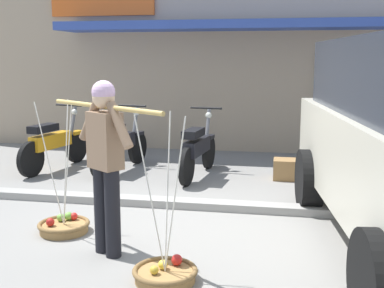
{
  "coord_description": "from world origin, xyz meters",
  "views": [
    {
      "loc": [
        1.37,
        -5.24,
        1.9
      ],
      "look_at": [
        0.25,
        0.6,
        0.85
      ],
      "focal_mm": 45.83,
      "sensor_mm": 36.0,
      "label": 1
    }
  ],
  "objects_px": {
    "fruit_vendor": "(105,156)",
    "motorcycle_second_in_row": "(119,145)",
    "fruit_basket_left_side": "(64,225)",
    "fruit_basket_right_side": "(165,272)",
    "motorcycle_nearest_shop": "(53,144)",
    "wooden_crate": "(287,169)",
    "motorcycle_third_in_row": "(198,149)"
  },
  "relations": [
    {
      "from": "fruit_vendor",
      "to": "motorcycle_second_in_row",
      "type": "xyz_separation_m",
      "value": [
        -1.07,
        3.43,
        -0.52
      ]
    },
    {
      "from": "fruit_vendor",
      "to": "fruit_basket_left_side",
      "type": "height_order",
      "value": "fruit_vendor"
    },
    {
      "from": "motorcycle_second_in_row",
      "to": "fruit_basket_right_side",
      "type": "bearing_deg",
      "value": -65.75
    },
    {
      "from": "fruit_vendor",
      "to": "motorcycle_nearest_shop",
      "type": "distance_m",
      "value": 4.03
    },
    {
      "from": "motorcycle_nearest_shop",
      "to": "motorcycle_second_in_row",
      "type": "bearing_deg",
      "value": 5.46
    },
    {
      "from": "fruit_basket_left_side",
      "to": "motorcycle_second_in_row",
      "type": "xyz_separation_m",
      "value": [
        -0.37,
        2.95,
        0.37
      ]
    },
    {
      "from": "fruit_basket_left_side",
      "to": "motorcycle_second_in_row",
      "type": "distance_m",
      "value": 3.0
    },
    {
      "from": "fruit_basket_left_side",
      "to": "motorcycle_second_in_row",
      "type": "bearing_deg",
      "value": 97.17
    },
    {
      "from": "motorcycle_nearest_shop",
      "to": "wooden_crate",
      "type": "distance_m",
      "value": 3.95
    },
    {
      "from": "fruit_vendor",
      "to": "fruit_basket_left_side",
      "type": "xyz_separation_m",
      "value": [
        -0.7,
        0.48,
        -0.9
      ]
    },
    {
      "from": "fruit_basket_right_side",
      "to": "motorcycle_third_in_row",
      "type": "bearing_deg",
      "value": 95.88
    },
    {
      "from": "fruit_vendor",
      "to": "fruit_basket_left_side",
      "type": "relative_size",
      "value": 1.17
    },
    {
      "from": "fruit_basket_right_side",
      "to": "motorcycle_nearest_shop",
      "type": "xyz_separation_m",
      "value": [
        -2.9,
        3.8,
        0.38
      ]
    },
    {
      "from": "wooden_crate",
      "to": "motorcycle_nearest_shop",
      "type": "bearing_deg",
      "value": -179.11
    },
    {
      "from": "fruit_basket_left_side",
      "to": "wooden_crate",
      "type": "xyz_separation_m",
      "value": [
        2.43,
        2.9,
        0.08
      ]
    },
    {
      "from": "fruit_vendor",
      "to": "fruit_basket_left_side",
      "type": "bearing_deg",
      "value": 145.19
    },
    {
      "from": "fruit_basket_right_side",
      "to": "motorcycle_second_in_row",
      "type": "distance_m",
      "value": 4.3
    },
    {
      "from": "motorcycle_third_in_row",
      "to": "wooden_crate",
      "type": "xyz_separation_m",
      "value": [
        1.42,
        0.11,
        -0.29
      ]
    },
    {
      "from": "fruit_vendor",
      "to": "motorcycle_third_in_row",
      "type": "relative_size",
      "value": 0.93
    },
    {
      "from": "fruit_basket_left_side",
      "to": "motorcycle_third_in_row",
      "type": "xyz_separation_m",
      "value": [
        1.0,
        2.79,
        0.37
      ]
    },
    {
      "from": "fruit_vendor",
      "to": "motorcycle_second_in_row",
      "type": "distance_m",
      "value": 3.63
    },
    {
      "from": "fruit_basket_right_side",
      "to": "motorcycle_third_in_row",
      "type": "xyz_separation_m",
      "value": [
        -0.39,
        3.75,
        0.38
      ]
    },
    {
      "from": "wooden_crate",
      "to": "fruit_basket_left_side",
      "type": "bearing_deg",
      "value": -129.9
    },
    {
      "from": "fruit_basket_left_side",
      "to": "motorcycle_nearest_shop",
      "type": "height_order",
      "value": "fruit_basket_left_side"
    },
    {
      "from": "motorcycle_third_in_row",
      "to": "fruit_basket_right_side",
      "type": "bearing_deg",
      "value": -84.12
    },
    {
      "from": "motorcycle_third_in_row",
      "to": "fruit_vendor",
      "type": "bearing_deg",
      "value": -95.35
    },
    {
      "from": "fruit_vendor",
      "to": "motorcycle_third_in_row",
      "type": "height_order",
      "value": "fruit_vendor"
    },
    {
      "from": "motorcycle_third_in_row",
      "to": "wooden_crate",
      "type": "distance_m",
      "value": 1.46
    },
    {
      "from": "motorcycle_second_in_row",
      "to": "motorcycle_third_in_row",
      "type": "bearing_deg",
      "value": -6.46
    },
    {
      "from": "fruit_basket_left_side",
      "to": "motorcycle_nearest_shop",
      "type": "relative_size",
      "value": 0.81
    },
    {
      "from": "motorcycle_third_in_row",
      "to": "wooden_crate",
      "type": "bearing_deg",
      "value": 4.32
    },
    {
      "from": "motorcycle_third_in_row",
      "to": "motorcycle_nearest_shop",
      "type": "bearing_deg",
      "value": 178.95
    }
  ]
}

